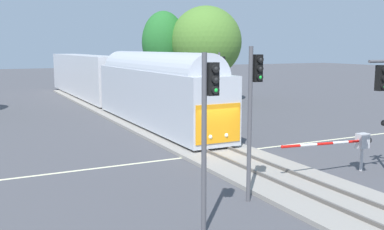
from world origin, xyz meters
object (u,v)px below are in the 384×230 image
at_px(crossing_gate_near, 354,143).
at_px(traffic_signal_near_left, 208,114).
at_px(commuter_train, 112,80).
at_px(traffic_signal_median, 253,99).
at_px(elm_centre_background, 164,43).
at_px(traffic_signal_far_side, 221,76).
at_px(oak_far_right, 206,42).

distance_m(crossing_gate_near, traffic_signal_near_left, 10.10).
bearing_deg(commuter_train, traffic_signal_near_left, -100.76).
bearing_deg(commuter_train, crossing_gate_near, -81.57).
bearing_deg(crossing_gate_near, commuter_train, 98.43).
bearing_deg(traffic_signal_median, elm_centre_background, 72.99).
relative_size(crossing_gate_near, elm_centre_background, 0.55).
bearing_deg(elm_centre_background, traffic_signal_far_side, -96.41).
xyz_separation_m(traffic_signal_far_side, traffic_signal_near_left, (-10.54, -17.37, 0.15)).
xyz_separation_m(commuter_train, traffic_signal_median, (-2.63, -27.15, 1.11)).
distance_m(traffic_signal_far_side, traffic_signal_near_left, 20.32).
bearing_deg(traffic_signal_far_side, crossing_gate_near, -94.72).
bearing_deg(traffic_signal_median, traffic_signal_near_left, -147.74).
height_order(commuter_train, traffic_signal_far_side, commuter_train).
height_order(traffic_signal_far_side, traffic_signal_near_left, traffic_signal_near_left).
distance_m(commuter_train, traffic_signal_far_side, 12.67).
xyz_separation_m(crossing_gate_near, traffic_signal_near_left, (-9.35, -2.98, 2.37)).
relative_size(traffic_signal_near_left, oak_far_right, 0.56).
xyz_separation_m(crossing_gate_near, elm_centre_background, (2.87, 29.39, 4.89)).
distance_m(traffic_signal_far_side, oak_far_right, 13.71).
bearing_deg(oak_far_right, traffic_signal_near_left, -118.15).
height_order(crossing_gate_near, elm_centre_background, elm_centre_background).
distance_m(traffic_signal_far_side, elm_centre_background, 15.33).
relative_size(traffic_signal_far_side, elm_centre_background, 0.56).
height_order(traffic_signal_median, oak_far_right, oak_far_right).
distance_m(traffic_signal_median, elm_centre_background, 32.04).
height_order(commuter_train, traffic_signal_median, traffic_signal_median).
relative_size(crossing_gate_near, traffic_signal_near_left, 0.94).
bearing_deg(traffic_signal_median, traffic_signal_far_side, 63.77).
bearing_deg(elm_centre_background, oak_far_right, -36.18).
relative_size(traffic_signal_far_side, traffic_signal_near_left, 0.96).
distance_m(crossing_gate_near, traffic_signal_far_side, 14.60).
bearing_deg(traffic_signal_near_left, elm_centre_background, 69.31).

